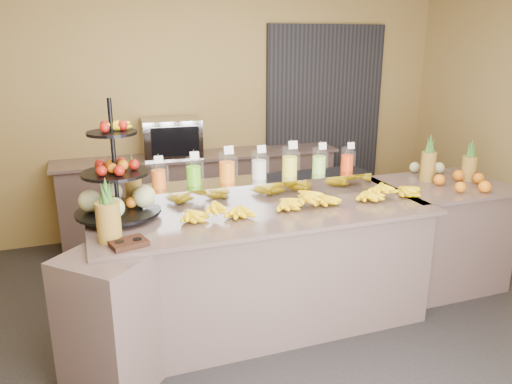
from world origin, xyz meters
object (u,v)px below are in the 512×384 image
fruit_stand (122,188)px  oven_warmer (171,138)px  banana_heap (304,198)px  right_fruit_pile (455,175)px  pitcher_tray (259,188)px  condiment_caddy (128,243)px

fruit_stand → oven_warmer: bearing=54.4°
banana_heap → right_fruit_pile: (1.48, 0.12, 0.02)m
pitcher_tray → fruit_stand: size_ratio=2.23×
banana_heap → condiment_caddy: size_ratio=9.10×
banana_heap → oven_warmer: oven_warmer is taller
pitcher_tray → right_fruit_pile: right_fruit_pile is taller
pitcher_tray → oven_warmer: 1.72m
banana_heap → pitcher_tray: bearing=126.2°
condiment_caddy → right_fruit_pile: bearing=9.0°
pitcher_tray → oven_warmer: oven_warmer is taller
banana_heap → oven_warmer: (-0.62, 2.00, 0.14)m
condiment_caddy → right_fruit_pile: (2.80, 0.44, 0.07)m
oven_warmer → right_fruit_pile: bearing=-38.3°
pitcher_tray → condiment_caddy: (-1.08, -0.65, -0.06)m
right_fruit_pile → oven_warmer: 2.82m
fruit_stand → condiment_caddy: size_ratio=3.89×
pitcher_tray → oven_warmer: bearing=102.8°
fruit_stand → condiment_caddy: fruit_stand is taller
pitcher_tray → condiment_caddy: bearing=-148.8°
banana_heap → fruit_stand: size_ratio=2.34×
pitcher_tray → banana_heap: (0.24, -0.33, -0.01)m
condiment_caddy → right_fruit_pile: 2.83m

